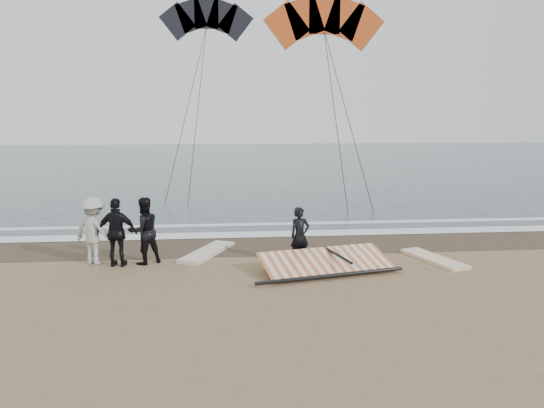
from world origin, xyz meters
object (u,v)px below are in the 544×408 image
Objects in this scene: man_main at (300,235)px; sail_rig at (322,263)px; board_cream at (207,252)px; board_white at (434,259)px.

man_main is 1.06m from sail_rig.
board_cream is 0.63× the size of sail_rig.
board_white is 0.91× the size of board_cream.
man_main reaches higher than board_white.
board_cream is at bearing 136.55° from man_main.
man_main is 0.40× the size of sail_rig.
sail_rig reaches higher than board_cream.
sail_rig is (0.53, -0.68, -0.61)m from man_main.
man_main is 0.64× the size of board_cream.
board_cream is at bearing 148.65° from sail_rig.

